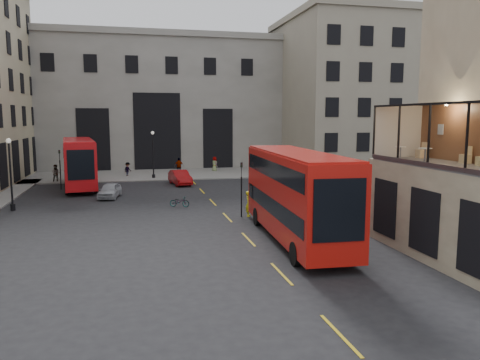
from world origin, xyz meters
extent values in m
plane|color=black|center=(0.00, 0.00, 0.00)|extent=(140.00, 140.00, 0.00)
cube|color=black|center=(4.98, 0.00, 2.00)|extent=(0.08, 9.20, 3.00)
cube|color=beige|center=(6.50, 5.00, 6.05)|extent=(3.00, 0.04, 2.90)
cube|color=black|center=(6.50, 0.00, 7.50)|extent=(3.00, 10.00, 0.04)
cube|color=slate|center=(5.00, 0.00, 4.70)|extent=(0.12, 10.00, 0.18)
cube|color=black|center=(5.00, 0.00, 7.45)|extent=(0.12, 10.00, 0.10)
cube|color=beige|center=(7.92, 3.20, 6.20)|extent=(0.04, 0.45, 0.55)
cylinder|color=#FFD899|center=(7.30, 2.00, 7.45)|extent=(0.12, 0.12, 0.05)
cube|color=#C6BA94|center=(6.50, 0.00, 2.25)|extent=(3.00, 11.00, 4.50)
cube|color=slate|center=(6.50, 0.00, 4.55)|extent=(3.00, 10.00, 0.10)
cube|color=#9E9A93|center=(-5.00, 48.00, 9.00)|extent=(34.00, 10.00, 18.00)
cube|color=#9E9A93|center=(-5.00, 48.00, 17.60)|extent=(35.00, 10.60, 0.80)
cube|color=black|center=(-5.00, 42.96, 5.00)|extent=(6.00, 0.12, 10.00)
cube|color=black|center=(-13.00, 42.96, 4.00)|extent=(4.00, 0.12, 8.00)
cube|color=black|center=(3.00, 42.96, 4.00)|extent=(4.00, 0.12, 8.00)
cube|color=gray|center=(20.00, 40.00, 10.00)|extent=(16.00, 18.00, 20.00)
cube|color=gray|center=(20.00, 40.00, 19.60)|extent=(16.60, 18.60, 0.80)
cube|color=slate|center=(-6.00, 38.00, 0.06)|extent=(40.00, 12.00, 0.12)
cylinder|color=black|center=(-1.00, 12.00, 1.40)|extent=(0.10, 0.10, 2.80)
imported|color=black|center=(-1.00, 12.00, 3.30)|extent=(0.16, 0.20, 1.00)
cylinder|color=black|center=(-15.00, 28.00, 1.40)|extent=(0.10, 0.10, 2.80)
imported|color=black|center=(-15.00, 28.00, 3.30)|extent=(0.16, 0.20, 1.00)
cylinder|color=black|center=(-17.00, 18.00, 2.50)|extent=(0.14, 0.14, 5.00)
cylinder|color=black|center=(-17.00, 18.00, 0.25)|extent=(0.36, 0.36, 0.50)
sphere|color=silver|center=(-17.00, 18.00, 5.15)|extent=(0.36, 0.36, 0.36)
cylinder|color=black|center=(-6.00, 34.00, 2.50)|extent=(0.14, 0.14, 5.00)
cylinder|color=black|center=(-6.00, 34.00, 0.25)|extent=(0.36, 0.36, 0.50)
sphere|color=silver|center=(-6.00, 34.00, 5.15)|extent=(0.36, 0.36, 0.36)
cube|color=red|center=(0.50, 5.23, 2.66)|extent=(3.43, 12.59, 4.42)
cube|color=black|center=(0.50, 5.23, 2.04)|extent=(3.44, 11.92, 0.91)
cube|color=black|center=(0.50, 5.23, 4.03)|extent=(3.44, 11.92, 0.91)
cube|color=red|center=(0.50, 5.23, 4.91)|extent=(3.30, 12.34, 0.14)
cylinder|color=black|center=(-0.60, 9.28, 0.57)|extent=(0.37, 1.15, 1.13)
cylinder|color=black|center=(1.99, 9.15, 0.57)|extent=(0.37, 1.15, 1.13)
cylinder|color=black|center=(-1.01, 0.93, 0.57)|extent=(0.37, 1.15, 1.13)
cylinder|color=black|center=(1.59, 0.80, 0.57)|extent=(0.37, 1.15, 1.13)
cube|color=red|center=(-13.37, 28.87, 2.54)|extent=(4.26, 12.15, 4.22)
cube|color=black|center=(-13.37, 28.87, 1.95)|extent=(4.21, 11.51, 0.87)
cube|color=black|center=(-13.37, 28.87, 3.84)|extent=(4.21, 11.51, 0.87)
cube|color=red|center=(-13.37, 28.87, 4.68)|extent=(4.12, 11.90, 0.13)
cylinder|color=black|center=(-15.10, 32.48, 0.54)|extent=(0.44, 1.11, 1.08)
cylinder|color=black|center=(-12.66, 32.81, 0.54)|extent=(0.44, 1.11, 1.08)
cylinder|color=black|center=(-14.04, 24.58, 0.54)|extent=(0.44, 1.11, 1.08)
cylinder|color=black|center=(-11.60, 24.91, 0.54)|extent=(0.44, 1.11, 1.08)
imported|color=#A5A7AE|center=(-10.24, 22.08, 0.64)|extent=(2.18, 3.96, 1.28)
imported|color=#92090A|center=(-3.55, 28.73, 0.74)|extent=(2.21, 4.65, 1.47)
imported|color=black|center=(-13.14, 29.53, 0.64)|extent=(1.97, 4.46, 1.27)
imported|color=gray|center=(-4.82, 16.66, 0.41)|extent=(1.63, 1.12, 0.81)
imported|color=yellow|center=(-0.46, 12.09, 0.89)|extent=(0.66, 0.77, 1.77)
imported|color=gray|center=(-16.15, 33.12, 0.96)|extent=(1.06, 0.89, 1.93)
imported|color=gray|center=(-8.84, 36.43, 0.85)|extent=(1.16, 1.26, 1.70)
imported|color=gray|center=(-2.72, 38.32, 0.96)|extent=(1.15, 0.52, 1.92)
imported|color=gray|center=(1.90, 39.44, 0.96)|extent=(0.92, 1.09, 1.91)
cylinder|color=silver|center=(5.43, 0.84, 5.37)|extent=(0.63, 0.63, 0.04)
cylinder|color=slate|center=(5.43, 0.84, 4.99)|extent=(0.08, 0.08, 0.74)
cylinder|color=slate|center=(5.43, 0.84, 4.62)|extent=(0.46, 0.46, 0.03)
cylinder|color=white|center=(5.88, 3.69, 5.27)|extent=(0.55, 0.55, 0.04)
cylinder|color=slate|center=(5.88, 3.69, 4.94)|extent=(0.07, 0.07, 0.64)
cylinder|color=slate|center=(5.88, 3.69, 4.61)|extent=(0.40, 0.40, 0.03)
cube|color=tan|center=(7.60, 0.76, 4.82)|extent=(0.45, 0.45, 0.45)
cube|color=tan|center=(7.79, 0.74, 5.25)|extent=(0.07, 0.42, 0.40)
cube|color=#D8B27D|center=(7.40, 4.07, 4.83)|extent=(0.46, 0.46, 0.46)
cube|color=#D8B27D|center=(7.60, 4.08, 5.27)|extent=(0.07, 0.44, 0.41)
camera|label=1|loc=(-8.23, -18.93, 6.83)|focal=35.00mm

